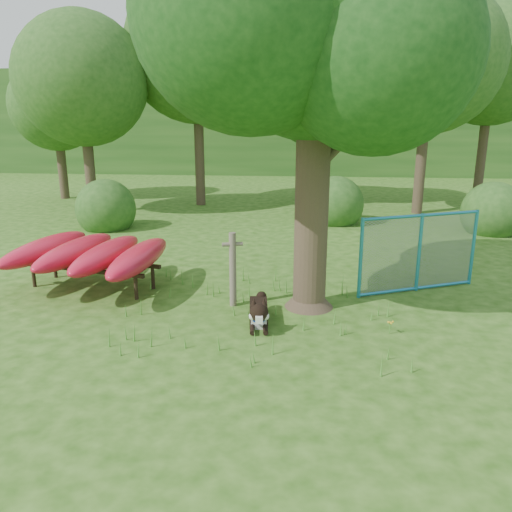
# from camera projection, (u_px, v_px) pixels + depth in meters

# --- Properties ---
(ground) EXTENTS (80.00, 80.00, 0.00)m
(ground) POSITION_uv_depth(u_px,v_px,m) (236.00, 339.00, 7.66)
(ground) COLOR #234D0F
(ground) RESTS_ON ground
(oak_tree) EXTENTS (5.27, 5.14, 7.26)m
(oak_tree) POSITION_uv_depth(u_px,v_px,m) (314.00, 13.00, 7.70)
(oak_tree) COLOR #392B1F
(oak_tree) RESTS_ON ground
(wooden_post) EXTENTS (0.37, 0.18, 1.35)m
(wooden_post) POSITION_uv_depth(u_px,v_px,m) (233.00, 268.00, 8.85)
(wooden_post) COLOR brown
(wooden_post) RESTS_ON ground
(kayak_rack) EXTENTS (2.99, 3.21, 0.93)m
(kayak_rack) POSITION_uv_depth(u_px,v_px,m) (91.00, 253.00, 9.78)
(kayak_rack) COLOR black
(kayak_rack) RESTS_ON ground
(husky_dog) EXTENTS (0.41, 1.30, 0.57)m
(husky_dog) POSITION_uv_depth(u_px,v_px,m) (259.00, 313.00, 8.17)
(husky_dog) COLOR black
(husky_dog) RESTS_ON ground
(fence_section) EXTENTS (2.42, 1.13, 2.56)m
(fence_section) POSITION_uv_depth(u_px,v_px,m) (419.00, 253.00, 9.62)
(fence_section) COLOR teal
(fence_section) RESTS_ON ground
(wildflower_clump) EXTENTS (0.10, 0.10, 0.22)m
(wildflower_clump) POSITION_uv_depth(u_px,v_px,m) (390.00, 323.00, 7.79)
(wildflower_clump) COLOR #4C8B2D
(wildflower_clump) RESTS_ON ground
(bg_tree_a) EXTENTS (4.40, 4.40, 6.70)m
(bg_tree_a) POSITION_uv_depth(u_px,v_px,m) (82.00, 80.00, 16.65)
(bg_tree_a) COLOR #392B1F
(bg_tree_a) RESTS_ON ground
(bg_tree_b) EXTENTS (5.20, 5.20, 8.22)m
(bg_tree_b) POSITION_uv_depth(u_px,v_px,m) (196.00, 50.00, 17.94)
(bg_tree_b) COLOR #392B1F
(bg_tree_b) RESTS_ON ground
(bg_tree_c) EXTENTS (4.00, 4.00, 6.12)m
(bg_tree_c) POSITION_uv_depth(u_px,v_px,m) (320.00, 95.00, 18.88)
(bg_tree_c) COLOR #392B1F
(bg_tree_c) RESTS_ON ground
(bg_tree_d) EXTENTS (4.80, 4.80, 7.50)m
(bg_tree_d) POSITION_uv_depth(u_px,v_px,m) (430.00, 60.00, 16.38)
(bg_tree_d) COLOR #392B1F
(bg_tree_d) RESTS_ON ground
(bg_tree_e) EXTENTS (4.60, 4.60, 7.55)m
(bg_tree_e) POSITION_uv_depth(u_px,v_px,m) (492.00, 64.00, 18.94)
(bg_tree_e) COLOR #392B1F
(bg_tree_e) RESTS_ON ground
(bg_tree_f) EXTENTS (3.60, 3.60, 5.55)m
(bg_tree_f) POSITION_uv_depth(u_px,v_px,m) (56.00, 106.00, 19.96)
(bg_tree_f) COLOR #392B1F
(bg_tree_f) RESTS_ON ground
(shrub_left) EXTENTS (1.80, 1.80, 1.80)m
(shrub_left) POSITION_uv_depth(u_px,v_px,m) (107.00, 228.00, 15.32)
(shrub_left) COLOR #234D19
(shrub_left) RESTS_ON ground
(shrub_right) EXTENTS (1.80, 1.80, 1.80)m
(shrub_right) POSITION_uv_depth(u_px,v_px,m) (490.00, 233.00, 14.73)
(shrub_right) COLOR #234D19
(shrub_right) RESTS_ON ground
(shrub_mid) EXTENTS (1.80, 1.80, 1.80)m
(shrub_mid) POSITION_uv_depth(u_px,v_px,m) (335.00, 223.00, 16.11)
(shrub_mid) COLOR #234D19
(shrub_mid) RESTS_ON ground
(wooded_hillside) EXTENTS (80.00, 12.00, 6.00)m
(wooded_hillside) POSITION_uv_depth(u_px,v_px,m) (291.00, 122.00, 33.70)
(wooded_hillside) COLOR #234D19
(wooded_hillside) RESTS_ON ground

